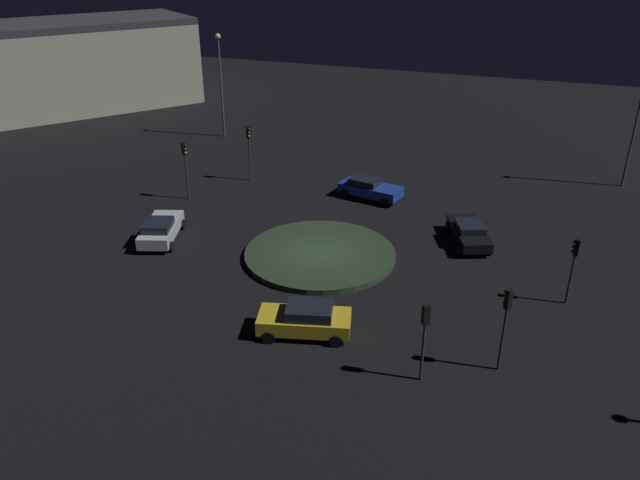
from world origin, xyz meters
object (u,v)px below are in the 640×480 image
traffic_light_northwest (424,327)px  traffic_light_southeast (185,159)px  streetlamp_southwest (639,108)px  store_building (52,67)px  traffic_light_southeast_near (249,143)px  car_yellow (306,319)px  car_silver (161,229)px  car_black (469,232)px  traffic_light_west (574,258)px  streetlamp_southeast (220,73)px  traffic_light_northwest_near (506,314)px  car_blue (370,188)px

traffic_light_northwest → traffic_light_southeast: 24.60m
streetlamp_southwest → store_building: 56.35m
traffic_light_southeast → traffic_light_southeast_near: size_ratio=0.99×
car_yellow → car_silver: size_ratio=0.97×
traffic_light_southeast → store_building: bearing=170.1°
car_black → store_building: store_building is taller
traffic_light_west → streetlamp_southeast: bearing=-31.6°
traffic_light_southeast_near → store_building: 31.61m
traffic_light_southeast → streetlamp_southwest: (-29.64, -13.75, 2.98)m
traffic_light_northwest → streetlamp_southeast: streetlamp_southeast is taller
traffic_light_southeast → streetlamp_southwest: streetlamp_southwest is taller
car_black → traffic_light_southeast_near: (17.51, -5.16, 2.33)m
car_black → streetlamp_southwest: streetlamp_southwest is taller
traffic_light_southeast_near → traffic_light_northwest_near: 26.93m
streetlamp_southeast → streetlamp_southwest: bearing=178.3°
traffic_light_northwest → traffic_light_southeast_near: 26.03m
car_black → traffic_light_northwest_near: (-3.06, 12.23, 2.18)m
car_blue → traffic_light_west: 17.12m
car_silver → store_building: store_building is taller
car_blue → car_silver: bearing=-121.9°
streetlamp_southeast → car_blue: bearing=149.7°
car_yellow → traffic_light_southeast: bearing=-57.1°
car_blue → traffic_light_southeast_near: bearing=-171.0°
car_yellow → car_blue: (1.91, -17.49, -0.03)m
streetlamp_southeast → car_black: bearing=149.2°
traffic_light_northwest → car_black: bearing=-41.2°
traffic_light_northwest → store_building: 56.29m
traffic_light_southeast → car_blue: bearing=44.0°
car_silver → traffic_light_southeast_near: 11.72m
streetlamp_southwest → car_yellow: bearing=59.7°
traffic_light_northwest → traffic_light_west: traffic_light_northwest is taller
car_black → car_blue: (7.81, -4.85, 0.06)m
traffic_light_northwest_near → car_yellow: bearing=35.9°
traffic_light_southeast_near → streetlamp_southwest: size_ratio=0.44×
traffic_light_northwest → traffic_light_west: (-5.80, -8.74, -0.04)m
car_black → traffic_light_southeast_near: size_ratio=1.13×
car_blue → traffic_light_northwest_near: traffic_light_northwest_near is taller
traffic_light_northwest → streetlamp_southeast: 38.47m
traffic_light_southeast_near → streetlamp_southeast: (7.52, -9.76, 2.88)m
store_building → car_silver: bearing=86.7°
car_black → streetlamp_southeast: 29.61m
traffic_light_west → traffic_light_southeast_near: bearing=-22.6°
traffic_light_southeast_near → streetlamp_southwest: bearing=64.7°
car_yellow → streetlamp_southeast: bearing=-70.2°
car_blue → car_silver: size_ratio=0.97×
traffic_light_northwest → traffic_light_northwest_near: (-3.06, -1.88, 0.21)m
traffic_light_southeast_near → traffic_light_northwest_near: (-20.57, 17.39, -0.15)m
car_yellow → traffic_light_west: 13.89m
car_blue → streetlamp_southwest: bearing=38.3°
traffic_light_west → store_building: size_ratio=0.12×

